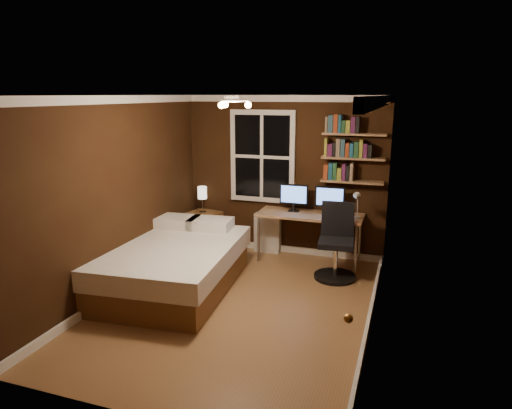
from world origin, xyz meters
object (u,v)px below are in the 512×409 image
(monitor_left, at_px, (294,198))
(monitor_right, at_px, (330,201))
(desk, at_px, (310,218))
(office_chair, at_px, (336,249))
(nightstand, at_px, (203,230))
(radiator, at_px, (268,233))
(desk_lamp, at_px, (357,205))
(bedside_lamp, at_px, (202,200))
(bed, at_px, (172,265))

(monitor_left, height_order, monitor_right, same)
(desk, xyz_separation_m, office_chair, (0.49, -0.50, -0.28))
(nightstand, distance_m, monitor_left, 1.68)
(nightstand, distance_m, radiator, 1.09)
(desk_lamp, bearing_deg, desk, 172.22)
(nightstand, xyz_separation_m, monitor_left, (1.54, 0.01, 0.66))
(desk, bearing_deg, radiator, 164.55)
(monitor_left, distance_m, office_chair, 1.11)
(bedside_lamp, height_order, radiator, bedside_lamp)
(bedside_lamp, height_order, monitor_right, monitor_right)
(nightstand, relative_size, desk_lamp, 1.38)
(office_chair, bearing_deg, desk_lamp, 56.37)
(nightstand, bearing_deg, desk_lamp, 10.48)
(nightstand, xyz_separation_m, desk, (1.82, -0.07, 0.39))
(bedside_lamp, xyz_separation_m, monitor_left, (1.54, 0.01, 0.14))
(radiator, xyz_separation_m, desk, (0.73, -0.20, 0.37))
(bed, bearing_deg, monitor_right, 37.40)
(bedside_lamp, xyz_separation_m, monitor_right, (2.09, 0.01, 0.14))
(desk, distance_m, monitor_right, 0.40)
(desk, relative_size, monitor_right, 3.58)
(radiator, distance_m, monitor_right, 1.20)
(bed, xyz_separation_m, radiator, (0.77, 1.75, -0.00))
(bed, relative_size, monitor_left, 5.28)
(monitor_right, bearing_deg, nightstand, -179.67)
(desk_lamp, bearing_deg, office_chair, -117.35)
(nightstand, height_order, monitor_right, monitor_right)
(bedside_lamp, distance_m, office_chair, 2.41)
(bedside_lamp, bearing_deg, desk, -2.11)
(bed, relative_size, monitor_right, 5.28)
(monitor_left, bearing_deg, desk, -16.03)
(monitor_right, distance_m, office_chair, 0.83)
(bed, height_order, office_chair, office_chair)
(bed, height_order, monitor_left, monitor_left)
(bed, distance_m, office_chair, 2.25)
(bed, relative_size, nightstand, 3.85)
(nightstand, bearing_deg, monitor_right, 14.51)
(radiator, distance_m, monitor_left, 0.80)
(monitor_right, bearing_deg, monitor_left, 180.00)
(nightstand, bearing_deg, monitor_left, 14.63)
(desk, height_order, monitor_right, monitor_right)
(desk, bearing_deg, monitor_right, 15.94)
(desk, bearing_deg, bedside_lamp, 177.89)
(bed, distance_m, radiator, 1.92)
(bed, relative_size, radiator, 3.65)
(bed, bearing_deg, bedside_lamp, 95.86)
(radiator, height_order, office_chair, office_chair)
(bedside_lamp, bearing_deg, bed, -79.06)
(nightstand, bearing_deg, desk, 12.06)
(radiator, bearing_deg, nightstand, -172.89)
(bedside_lamp, distance_m, radiator, 1.20)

